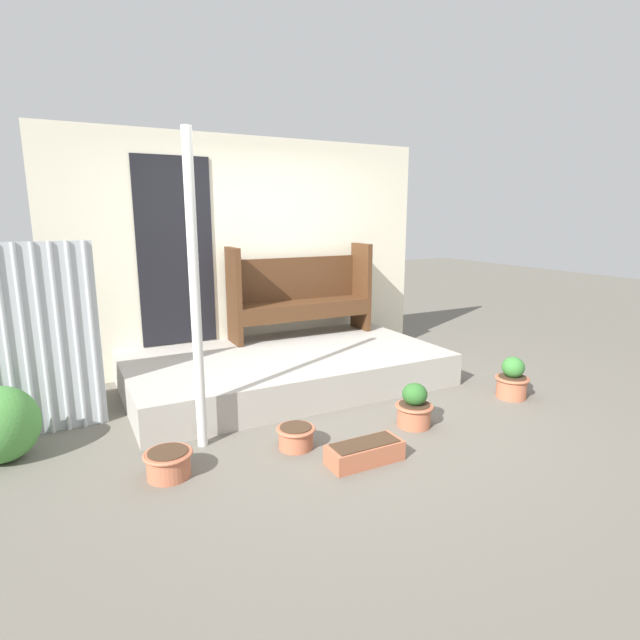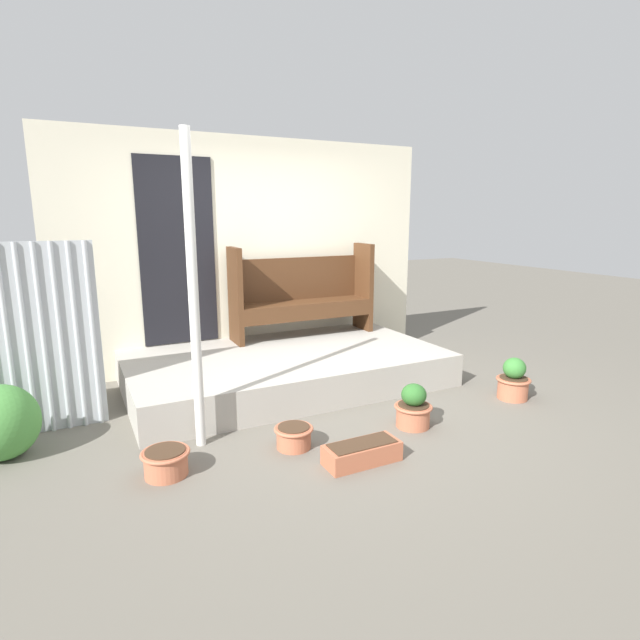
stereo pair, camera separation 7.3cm
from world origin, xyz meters
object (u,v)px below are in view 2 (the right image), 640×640
object	(u,v)px
bench	(302,292)
flower_pot_left	(166,461)
shrub_by_fence	(0,423)
planter_box_rect	(362,453)
flower_pot_middle	(294,436)
flower_pot_right	(413,408)
flower_pot_far_right	(513,381)
support_post	(193,295)

from	to	relation	value
bench	flower_pot_left	bearing A→B (deg)	-133.37
shrub_by_fence	planter_box_rect	bearing A→B (deg)	-28.12
flower_pot_middle	planter_box_rect	world-z (taller)	flower_pot_middle
flower_pot_right	shrub_by_fence	xyz separation A→B (m)	(-3.00, 0.89, 0.12)
flower_pot_left	flower_pot_far_right	distance (m)	3.25
support_post	flower_pot_left	size ratio (longest dim) A/B	7.04
planter_box_rect	shrub_by_fence	xyz separation A→B (m)	(-2.30, 1.23, 0.20)
flower_pot_middle	shrub_by_fence	bearing A→B (deg)	157.96
flower_pot_right	shrub_by_fence	distance (m)	3.14
support_post	flower_pot_middle	size ratio (longest dim) A/B	7.72
support_post	bench	size ratio (longest dim) A/B	1.38
flower_pot_right	planter_box_rect	world-z (taller)	flower_pot_right
bench	flower_pot_left	size ratio (longest dim) A/B	5.11
shrub_by_fence	flower_pot_left	bearing A→B (deg)	-37.56
support_post	flower_pot_far_right	size ratio (longest dim) A/B	5.75
bench	planter_box_rect	size ratio (longest dim) A/B	3.05
support_post	planter_box_rect	size ratio (longest dim) A/B	4.19
flower_pot_middle	planter_box_rect	size ratio (longest dim) A/B	0.54
support_post	flower_pot_left	distance (m)	1.17
flower_pot_left	flower_pot_far_right	bearing A→B (deg)	-0.39
planter_box_rect	shrub_by_fence	world-z (taller)	shrub_by_fence
support_post	bench	xyz separation A→B (m)	(1.63, 1.66, -0.31)
flower_pot_left	planter_box_rect	distance (m)	1.36
flower_pot_far_right	planter_box_rect	xyz separation A→B (m)	(-1.97, -0.43, -0.10)
flower_pot_left	planter_box_rect	size ratio (longest dim) A/B	0.60
bench	flower_pot_far_right	distance (m)	2.51
flower_pot_right	shrub_by_fence	world-z (taller)	shrub_by_fence
flower_pot_left	flower_pot_right	bearing A→B (deg)	-3.22
bench	flower_pot_right	distance (m)	2.24
flower_pot_right	planter_box_rect	size ratio (longest dim) A/B	0.67
flower_pot_left	shrub_by_fence	world-z (taller)	shrub_by_fence
flower_pot_far_right	flower_pot_middle	bearing A→B (deg)	179.81
flower_pot_middle	flower_pot_right	distance (m)	1.06
support_post	shrub_by_fence	bearing A→B (deg)	162.57
bench	flower_pot_far_right	bearing A→B (deg)	-56.89
bench	flower_pot_middle	distance (m)	2.40
support_post	planter_box_rect	world-z (taller)	support_post
flower_pot_right	shrub_by_fence	size ratio (longest dim) A/B	0.67
flower_pot_right	flower_pot_left	bearing A→B (deg)	176.78
flower_pot_middle	shrub_by_fence	xyz separation A→B (m)	(-1.96, 0.79, 0.18)
flower_pot_left	shrub_by_fence	size ratio (longest dim) A/B	0.60
flower_pot_middle	flower_pot_right	xyz separation A→B (m)	(1.05, -0.10, 0.07)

